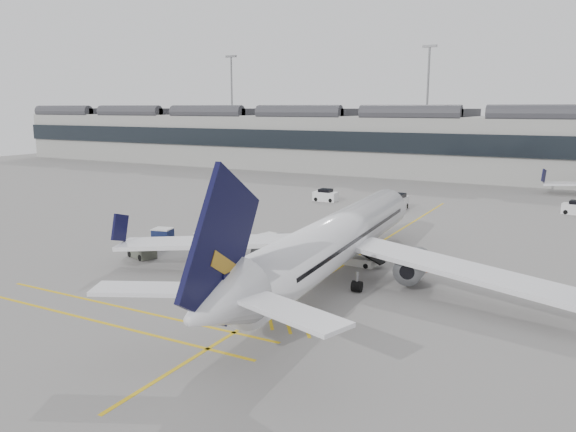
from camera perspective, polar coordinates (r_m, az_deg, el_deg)
The scene contains 17 objects.
ground at distance 46.03m, azimuth -8.90°, elevation -5.09°, with size 220.00×220.00×0.00m, color gray.
terminal at distance 110.49m, azimuth 14.42°, elevation 7.27°, with size 200.00×20.45×12.40m.
light_masts at distance 124.38m, azimuth 15.49°, elevation 11.44°, with size 113.00×0.60×25.45m.
apron_markings at distance 49.76m, azimuth 7.49°, elevation -3.82°, with size 0.25×60.00×0.01m, color gold.
airliner_main at distance 41.27m, azimuth 4.65°, elevation -2.56°, with size 35.00×38.34×10.19m.
belt_loader at distance 46.33m, azimuth 6.70°, elevation -4.26°, with size 4.35×1.70×1.76m.
baggage_cart_a at distance 47.88m, azimuth -1.78°, elevation -2.98°, with size 2.23×1.97×2.03m.
baggage_cart_b at distance 53.09m, azimuth -5.75°, elevation -1.84°, with size 1.87×1.67×1.68m.
baggage_cart_c at distance 49.08m, azimuth -8.23°, elevation -2.77°, with size 2.15×1.89×1.99m.
baggage_cart_d at distance 52.27m, azimuth -12.59°, elevation -2.15°, with size 2.04×1.80×1.86m.
ramp_agent_a at distance 47.67m, azimuth -3.29°, elevation -3.34°, with size 0.62×0.41×1.71m, color orange.
ramp_agent_b at distance 44.98m, azimuth -0.43°, elevation -4.10°, with size 0.90×0.70×1.86m, color #FF430D.
pushback_tug at distance 49.57m, azimuth -14.61°, elevation -3.42°, with size 2.79×2.16×1.38m.
safety_cone_nose at distance 59.43m, azimuth 9.06°, elevation -1.19°, with size 0.36×0.36×0.50m, color #F24C0A.
safety_cone_engine at distance 45.26m, azimuth 13.81°, elevation -5.22°, with size 0.37×0.37×0.51m, color #F24C0A.
service_van_left at distance 77.02m, azimuth 3.83°, elevation 2.08°, with size 3.28×1.67×1.68m.
service_van_mid at distance 71.74m, azimuth 10.98°, elevation 1.37°, with size 2.07×4.02×2.05m.
Camera 1 is at (27.11, -34.99, 12.63)m, focal length 35.00 mm.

